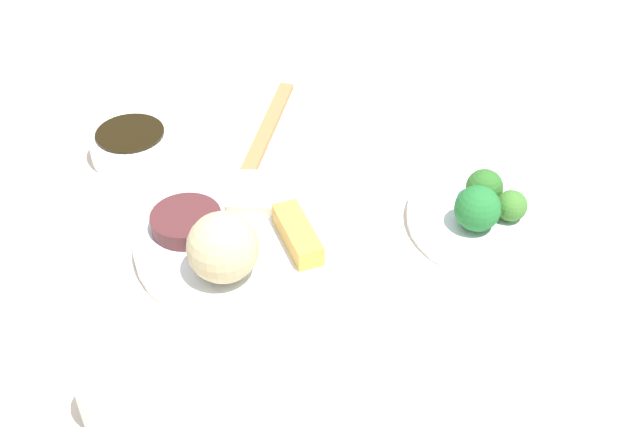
% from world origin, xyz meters
% --- Properties ---
extents(tabletop, '(2.20, 2.20, 0.02)m').
position_xyz_m(tabletop, '(0.00, 0.00, 0.01)').
color(tabletop, beige).
rests_on(tabletop, ground).
extents(main_plate, '(0.25, 0.25, 0.02)m').
position_xyz_m(main_plate, '(-0.01, -0.00, 0.03)').
color(main_plate, white).
rests_on(main_plate, tabletop).
extents(rice_scoop, '(0.08, 0.08, 0.08)m').
position_xyz_m(rice_scoop, '(0.05, 0.01, 0.07)').
color(rice_scoop, tan).
rests_on(rice_scoop, main_plate).
extents(spring_roll, '(0.09, 0.08, 0.03)m').
position_xyz_m(spring_roll, '(-0.02, 0.06, 0.05)').
color(spring_roll, gold).
rests_on(spring_roll, main_plate).
extents(crab_rangoon_wonton, '(0.08, 0.08, 0.01)m').
position_xyz_m(crab_rangoon_wonton, '(-0.08, -0.01, 0.04)').
color(crab_rangoon_wonton, beige).
rests_on(crab_rangoon_wonton, main_plate).
extents(stir_fry_heap, '(0.08, 0.08, 0.02)m').
position_xyz_m(stir_fry_heap, '(-0.00, -0.07, 0.05)').
color(stir_fry_heap, '#4E2425').
rests_on(stir_fry_heap, main_plate).
extents(broccoli_plate, '(0.21, 0.21, 0.01)m').
position_xyz_m(broccoli_plate, '(-0.15, 0.27, 0.03)').
color(broccoli_plate, white).
rests_on(broccoli_plate, tabletop).
extents(broccoli_floret_0, '(0.04, 0.04, 0.04)m').
position_xyz_m(broccoli_floret_0, '(-0.16, 0.25, 0.06)').
color(broccoli_floret_0, '#2C6424').
rests_on(broccoli_floret_0, broccoli_plate).
extents(broccoli_floret_1, '(0.04, 0.04, 0.04)m').
position_xyz_m(broccoli_floret_1, '(-0.15, 0.28, 0.05)').
color(broccoli_floret_1, '#3C732A').
rests_on(broccoli_floret_1, broccoli_plate).
extents(broccoli_floret_2, '(0.05, 0.05, 0.05)m').
position_xyz_m(broccoli_floret_2, '(-0.12, 0.25, 0.06)').
color(broccoli_floret_2, '#216C2D').
rests_on(broccoli_floret_2, broccoli_plate).
extents(soy_sauce_bowl, '(0.11, 0.11, 0.03)m').
position_xyz_m(soy_sauce_bowl, '(-0.12, -0.21, 0.04)').
color(soy_sauce_bowl, white).
rests_on(soy_sauce_bowl, tabletop).
extents(soy_sauce_bowl_liquid, '(0.09, 0.09, 0.00)m').
position_xyz_m(soy_sauce_bowl_liquid, '(-0.12, -0.21, 0.06)').
color(soy_sauce_bowl_liquid, black).
rests_on(soy_sauce_bowl_liquid, soy_sauce_bowl).
extents(teacup, '(0.06, 0.06, 0.06)m').
position_xyz_m(teacup, '(0.24, -0.02, 0.05)').
color(teacup, white).
rests_on(teacup, tabletop).
extents(chopsticks_pair, '(0.23, 0.05, 0.01)m').
position_xyz_m(chopsticks_pair, '(-0.24, -0.07, 0.02)').
color(chopsticks_pair, '#AF7242').
rests_on(chopsticks_pair, tabletop).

